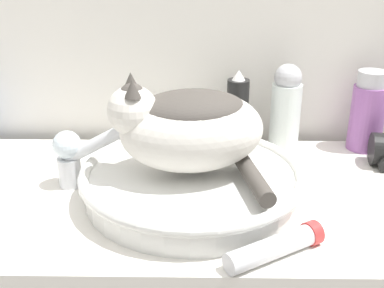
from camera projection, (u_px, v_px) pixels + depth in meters
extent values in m
cylinder|color=silver|center=(192.00, 184.00, 0.87)|extent=(0.39, 0.39, 0.05)
torus|color=silver|center=(192.00, 172.00, 0.87)|extent=(0.41, 0.41, 0.02)
ellipsoid|color=silver|center=(192.00, 131.00, 0.83)|extent=(0.28, 0.22, 0.14)
ellipsoid|color=#47423D|center=(192.00, 109.00, 0.82)|extent=(0.21, 0.17, 0.06)
sphere|color=silver|center=(133.00, 111.00, 0.80)|extent=(0.09, 0.09, 0.09)
sphere|color=#47423D|center=(132.00, 97.00, 0.79)|extent=(0.05, 0.05, 0.05)
cone|color=#47423D|center=(131.00, 81.00, 0.81)|extent=(0.03, 0.03, 0.03)
cone|color=#47423D|center=(132.00, 89.00, 0.76)|extent=(0.03, 0.03, 0.03)
cylinder|color=#47423D|center=(252.00, 176.00, 0.80)|extent=(0.06, 0.17, 0.03)
cylinder|color=silver|center=(70.00, 172.00, 0.91)|extent=(0.04, 0.04, 0.06)
cylinder|color=silver|center=(99.00, 142.00, 0.88)|extent=(0.14, 0.05, 0.09)
sphere|color=silver|center=(67.00, 145.00, 0.89)|extent=(0.05, 0.05, 0.05)
cylinder|color=black|center=(237.00, 115.00, 1.06)|extent=(0.05, 0.05, 0.16)
cone|color=white|center=(239.00, 75.00, 1.03)|extent=(0.03, 0.03, 0.02)
cylinder|color=silver|center=(285.00, 117.00, 1.06)|extent=(0.07, 0.07, 0.15)
sphere|color=#B7B7BC|center=(288.00, 78.00, 1.03)|extent=(0.06, 0.06, 0.06)
cylinder|color=#93569E|center=(367.00, 118.00, 1.06)|extent=(0.07, 0.07, 0.14)
cylinder|color=#B7B7BC|center=(373.00, 79.00, 1.03)|extent=(0.06, 0.06, 0.03)
cylinder|color=silver|center=(270.00, 249.00, 0.70)|extent=(0.14, 0.11, 0.03)
cylinder|color=red|center=(312.00, 233.00, 0.74)|extent=(0.04, 0.04, 0.04)
cylinder|color=black|center=(383.00, 157.00, 1.00)|extent=(0.04, 0.09, 0.03)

